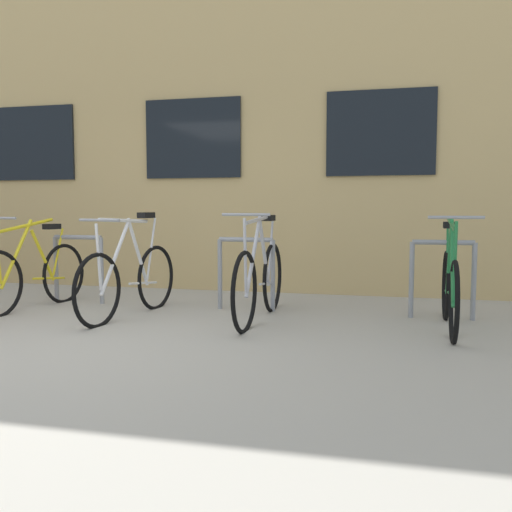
{
  "coord_description": "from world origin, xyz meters",
  "views": [
    {
      "loc": [
        2.6,
        -3.92,
        1.1
      ],
      "look_at": [
        1.24,
        1.6,
        0.61
      ],
      "focal_mm": 39.8,
      "sensor_mm": 36.0,
      "label": 1
    }
  ],
  "objects_px": {
    "bicycle_white": "(129,278)",
    "bicycle_green": "(450,287)",
    "bicycle_silver": "(260,279)",
    "bicycle_yellow": "(33,274)"
  },
  "relations": [
    {
      "from": "bicycle_white",
      "to": "bicycle_green",
      "type": "distance_m",
      "value": 3.08
    },
    {
      "from": "bicycle_green",
      "to": "bicycle_white",
      "type": "bearing_deg",
      "value": -177.2
    },
    {
      "from": "bicycle_silver",
      "to": "bicycle_white",
      "type": "height_order",
      "value": "bicycle_silver"
    },
    {
      "from": "bicycle_silver",
      "to": "bicycle_green",
      "type": "bearing_deg",
      "value": 0.21
    },
    {
      "from": "bicycle_silver",
      "to": "bicycle_white",
      "type": "distance_m",
      "value": 1.33
    },
    {
      "from": "bicycle_silver",
      "to": "bicycle_green",
      "type": "height_order",
      "value": "bicycle_silver"
    },
    {
      "from": "bicycle_white",
      "to": "bicycle_silver",
      "type": "bearing_deg",
      "value": 6.26
    },
    {
      "from": "bicycle_silver",
      "to": "bicycle_white",
      "type": "xyz_separation_m",
      "value": [
        -1.32,
        -0.14,
        -0.01
      ]
    },
    {
      "from": "bicycle_green",
      "to": "bicycle_yellow",
      "type": "relative_size",
      "value": 1.01
    },
    {
      "from": "bicycle_green",
      "to": "bicycle_silver",
      "type": "bearing_deg",
      "value": -179.79
    }
  ]
}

